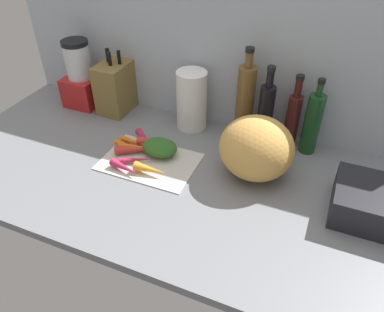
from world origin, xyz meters
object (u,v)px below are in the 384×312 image
(carrot_5, at_px, (139,149))
(carrot_8, at_px, (141,148))
(bottle_2, at_px, (293,118))
(carrot_7, at_px, (129,146))
(paper_towel_roll, at_px, (192,100))
(carrot_4, at_px, (125,168))
(cutting_board, at_px, (150,161))
(carrot_0, at_px, (150,169))
(knife_block, at_px, (115,87))
(bottle_3, at_px, (312,123))
(carrot_1, at_px, (137,160))
(winter_squash, at_px, (256,148))
(carrot_3, at_px, (158,142))
(bottle_1, at_px, (265,113))
(bottle_0, at_px, (245,102))
(dish_rack, at_px, (377,204))
(carrot_6, at_px, (147,143))
(blender_appliance, at_px, (81,78))
(carrot_2, at_px, (137,143))

(carrot_5, height_order, carrot_8, carrot_5)
(carrot_8, height_order, bottle_2, bottle_2)
(carrot_7, height_order, bottle_2, bottle_2)
(paper_towel_roll, bearing_deg, carrot_4, -104.47)
(cutting_board, bearing_deg, carrot_0, -60.06)
(carrot_5, xyz_separation_m, knife_block, (-0.24, 0.25, 0.08))
(knife_block, bearing_deg, bottle_3, 0.69)
(carrot_1, relative_size, winter_squash, 0.52)
(carrot_3, bearing_deg, bottle_1, 28.27)
(knife_block, relative_size, bottle_1, 0.86)
(carrot_1, distance_m, carrot_5, 0.06)
(bottle_0, relative_size, dish_rack, 1.44)
(cutting_board, height_order, paper_towel_roll, paper_towel_roll)
(cutting_board, distance_m, bottle_0, 0.41)
(bottle_0, distance_m, bottle_3, 0.25)
(bottle_0, bearing_deg, bottle_1, -6.84)
(carrot_6, bearing_deg, blender_appliance, 155.00)
(carrot_2, distance_m, dish_rack, 0.82)
(carrot_8, distance_m, blender_appliance, 0.47)
(bottle_1, distance_m, bottle_3, 0.17)
(carrot_6, bearing_deg, carrot_8, -98.01)
(carrot_5, bearing_deg, knife_block, 134.17)
(cutting_board, height_order, carrot_3, carrot_3)
(bottle_3, bearing_deg, carrot_1, -149.73)
(carrot_1, distance_m, carrot_4, 0.06)
(carrot_4, bearing_deg, bottle_1, 43.49)
(paper_towel_roll, height_order, bottle_0, bottle_0)
(cutting_board, bearing_deg, dish_rack, 1.85)
(carrot_5, distance_m, carrot_7, 0.05)
(carrot_4, height_order, paper_towel_roll, paper_towel_roll)
(carrot_2, relative_size, carrot_4, 1.10)
(blender_appliance, relative_size, paper_towel_roll, 1.22)
(carrot_1, relative_size, knife_block, 0.48)
(winter_squash, height_order, bottle_0, bottle_0)
(carrot_1, xyz_separation_m, carrot_2, (-0.05, 0.09, 0.00))
(carrot_8, height_order, bottle_3, bottle_3)
(cutting_board, distance_m, carrot_2, 0.11)
(bottle_1, bearing_deg, dish_rack, -32.29)
(carrot_0, bearing_deg, carrot_3, 107.84)
(carrot_5, distance_m, blender_appliance, 0.48)
(winter_squash, height_order, bottle_2, bottle_2)
(knife_block, relative_size, paper_towel_roll, 1.12)
(bottle_3, bearing_deg, carrot_6, -159.08)
(paper_towel_roll, xyz_separation_m, bottle_1, (0.29, 0.00, 0.01))
(paper_towel_roll, relative_size, bottle_1, 0.77)
(bottle_0, distance_m, dish_rack, 0.56)
(carrot_8, bearing_deg, cutting_board, -36.03)
(carrot_3, distance_m, paper_towel_roll, 0.22)
(carrot_7, xyz_separation_m, bottle_1, (0.44, 0.24, 0.11))
(paper_towel_roll, bearing_deg, carrot_5, -111.93)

